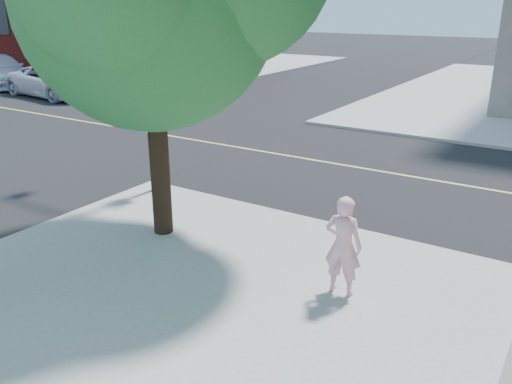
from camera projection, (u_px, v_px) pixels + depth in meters
The scene contains 7 objects.
ground at pixel (180, 192), 14.00m from camera, with size 140.00×140.00×0.00m, color black.
road_ew at pixel (269, 153), 17.57m from camera, with size 140.00×9.00×0.01m, color black.
road_ns at pixel (45, 160), 16.79m from camera, with size 9.00×140.00×0.01m, color black.
sidewalk_nw at pixel (133, 63), 42.69m from camera, with size 26.00×25.00×0.12m, color #A0A0A0.
man_on_phone at pixel (343, 246), 8.65m from camera, with size 0.62×0.41×1.71m, color #F0ACBA.
signal_pole at pixel (86, 34), 13.79m from camera, with size 4.09×0.47×4.63m.
car_a at pixel (55, 81), 27.61m from camera, with size 2.67×5.79×1.61m, color silver.
Camera 1 is at (8.78, -10.04, 4.71)m, focal length 37.48 mm.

